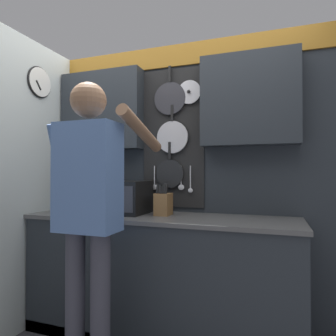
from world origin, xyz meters
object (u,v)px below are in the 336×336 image
microwave (117,197)px  utensil_crock (73,201)px  knife_block (163,204)px  person (89,199)px

microwave → utensil_crock: (-0.43, 0.00, -0.05)m
microwave → knife_block: size_ratio=1.97×
utensil_crock → microwave: bearing=-0.2°
utensil_crock → knife_block: bearing=-0.1°
microwave → person: size_ratio=0.28×
utensil_crock → person: size_ratio=0.20×
microwave → knife_block: microwave is taller
knife_block → person: 0.66m
knife_block → person: bearing=-113.9°
utensil_crock → person: 0.84m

